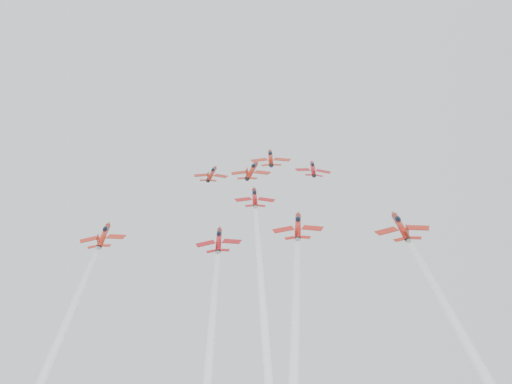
{
  "coord_description": "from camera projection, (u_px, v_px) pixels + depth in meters",
  "views": [
    {
      "loc": [
        13.83,
        -136.7,
        97.17
      ],
      "look_at": [
        0.0,
        2.0,
        133.9
      ],
      "focal_mm": 45.0,
      "sensor_mm": 36.0,
      "label": 1
    }
  ],
  "objects": [
    {
      "name": "jet_rear_farleft",
      "position": [
        3.0,
        381.0,
        86.41
      ],
      "size": [
        9.34,
        82.36,
        61.59
      ],
      "rotation": [
        0.64,
        -0.1,
        0.07
      ],
      "color": "#AC1F10"
    },
    {
      "name": "jet_row2_left",
      "position": [
        212.0,
        174.0,
        158.31
      ],
      "size": [
        8.52,
        10.5,
        7.97
      ],
      "rotation": [
        0.64,
        0.07,
        -0.01
      ],
      "color": "maroon"
    },
    {
      "name": "jet_lead",
      "position": [
        271.0,
        158.0,
        167.0
      ],
      "size": [
        10.42,
        12.83,
        9.75
      ],
      "rotation": [
        0.64,
        -0.02,
        0.09
      ],
      "color": "#A4200F"
    },
    {
      "name": "jet_center",
      "position": [
        233.0,
        302.0,
        101.85
      ],
      "size": [
        9.0,
        79.42,
        59.4
      ],
      "rotation": [
        0.64,
        0.0,
        0.14
      ],
      "color": "#A40F11"
    },
    {
      "name": "jet_row2_right",
      "position": [
        313.0,
        168.0,
        157.41
      ],
      "size": [
        8.84,
        10.89,
        8.27
      ],
      "rotation": [
        0.64,
        0.08,
        0.13
      ],
      "color": "#9E0F16"
    },
    {
      "name": "jet_row2_center",
      "position": [
        252.0,
        170.0,
        158.81
      ],
      "size": [
        10.1,
        12.44,
        9.45
      ],
      "rotation": [
        0.64,
        0.06,
        -0.11
      ],
      "color": "#9D1D0F"
    }
  ]
}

